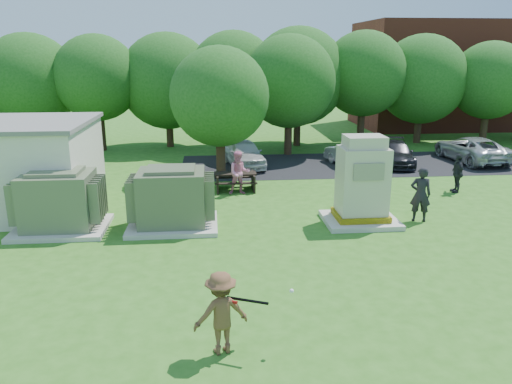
{
  "coord_description": "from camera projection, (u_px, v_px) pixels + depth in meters",
  "views": [
    {
      "loc": [
        -1.44,
        -11.8,
        5.78
      ],
      "look_at": [
        0.0,
        4.0,
        1.3
      ],
      "focal_mm": 35.0,
      "sensor_mm": 36.0,
      "label": 1
    }
  ],
  "objects": [
    {
      "name": "car_silver_b",
      "position": [
        471.0,
        149.0,
        27.04
      ],
      "size": [
        2.61,
        5.03,
        1.36
      ],
      "primitive_type": "imported",
      "rotation": [
        0.0,
        0.0,
        3.22
      ],
      "color": "#B3B3B8",
      "rests_on": "ground"
    },
    {
      "name": "person_walking_right",
      "position": [
        457.0,
        173.0,
        21.05
      ],
      "size": [
        0.5,
        1.01,
        1.66
      ],
      "primitive_type": "imported",
      "rotation": [
        0.0,
        0.0,
        4.62
      ],
      "color": "#25252A",
      "rests_on": "ground"
    },
    {
      "name": "person_by_generator",
      "position": [
        421.0,
        194.0,
        17.38
      ],
      "size": [
        0.81,
        0.64,
        1.95
      ],
      "primitive_type": "imported",
      "rotation": [
        0.0,
        0.0,
        2.87
      ],
      "color": "black",
      "rests_on": "ground"
    },
    {
      "name": "car_white",
      "position": [
        244.0,
        153.0,
        25.85
      ],
      "size": [
        2.26,
        4.26,
        1.38
      ],
      "primitive_type": "imported",
      "rotation": [
        0.0,
        0.0,
        0.16
      ],
      "color": "silver",
      "rests_on": "ground"
    },
    {
      "name": "parking_strip",
      "position": [
        371.0,
        164.0,
        26.55
      ],
      "size": [
        20.0,
        6.0,
        0.01
      ],
      "primitive_type": "cube",
      "color": "#232326",
      "rests_on": "ground"
    },
    {
      "name": "ground",
      "position": [
        270.0,
        281.0,
        13.0
      ],
      "size": [
        120.0,
        120.0,
        0.0
      ],
      "primitive_type": "plane",
      "color": "#2D6619",
      "rests_on": "ground"
    },
    {
      "name": "generator_cabinet",
      "position": [
        362.0,
        186.0,
        17.12
      ],
      "size": [
        2.52,
        2.06,
        3.07
      ],
      "color": "beige",
      "rests_on": "ground"
    },
    {
      "name": "car_dark",
      "position": [
        395.0,
        153.0,
        26.29
      ],
      "size": [
        2.5,
        4.42,
        1.21
      ],
      "primitive_type": "imported",
      "rotation": [
        0.0,
        0.0,
        -0.2
      ],
      "color": "black",
      "rests_on": "ground"
    },
    {
      "name": "car_silver_a",
      "position": [
        353.0,
        154.0,
        25.81
      ],
      "size": [
        2.41,
        4.09,
        1.27
      ],
      "primitive_type": "imported",
      "rotation": [
        0.0,
        0.0,
        3.43
      ],
      "color": "#B9BABE",
      "rests_on": "ground"
    },
    {
      "name": "brick_building",
      "position": [
        456.0,
        75.0,
        39.36
      ],
      "size": [
        15.0,
        8.0,
        8.0
      ],
      "primitive_type": "cube",
      "color": "maroon",
      "rests_on": "ground"
    },
    {
      "name": "batter",
      "position": [
        221.0,
        313.0,
        9.75
      ],
      "size": [
        1.23,
        0.91,
        1.71
      ],
      "primitive_type": "imported",
      "rotation": [
        0.0,
        0.0,
        3.41
      ],
      "color": "brown",
      "rests_on": "ground"
    },
    {
      "name": "person_at_picnic",
      "position": [
        239.0,
        173.0,
        20.74
      ],
      "size": [
        0.91,
        0.72,
        1.82
      ],
      "primitive_type": "imported",
      "rotation": [
        0.0,
        0.0,
        0.04
      ],
      "color": "pink",
      "rests_on": "ground"
    },
    {
      "name": "transformer_left",
      "position": [
        59.0,
        202.0,
        16.49
      ],
      "size": [
        3.0,
        2.4,
        2.07
      ],
      "color": "beige",
      "rests_on": "ground"
    },
    {
      "name": "batting_equipment",
      "position": [
        252.0,
        299.0,
        9.69
      ],
      "size": [
        1.34,
        0.38,
        0.2
      ],
      "color": "black",
      "rests_on": "ground"
    },
    {
      "name": "picnic_table",
      "position": [
        235.0,
        179.0,
        21.45
      ],
      "size": [
        1.79,
        1.34,
        0.76
      ],
      "color": "black",
      "rests_on": "ground"
    },
    {
      "name": "transformer_right",
      "position": [
        172.0,
        199.0,
        16.81
      ],
      "size": [
        3.0,
        2.4,
        2.07
      ],
      "color": "beige",
      "rests_on": "ground"
    },
    {
      "name": "tree_row",
      "position": [
        263.0,
        80.0,
        29.76
      ],
      "size": [
        41.3,
        13.3,
        7.3
      ],
      "color": "#47301E",
      "rests_on": "ground"
    }
  ]
}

